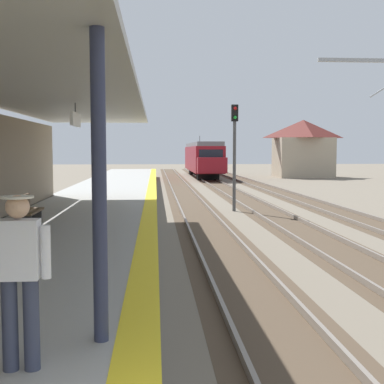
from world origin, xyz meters
The scene contains 9 objects.
station_platform centered at (-2.50, 16.00, 0.45)m, with size 5.00×80.00×0.91m.
track_pair_nearest_platform centered at (1.90, 20.00, 0.05)m, with size 2.34×120.00×0.16m.
track_pair_middle centered at (5.30, 20.00, 0.05)m, with size 2.34×120.00×0.16m.
track_pair_far_side centered at (8.70, 20.00, 0.05)m, with size 2.34×120.00×0.16m.
approaching_train centered at (5.30, 55.48, 2.18)m, with size 2.93×19.60×4.76m.
commuter_person centered at (-1.33, 2.64, 1.84)m, with size 0.59×0.30×1.67m.
rail_signal_post centered at (3.81, 22.62, 3.19)m, with size 0.32×0.34×5.20m.
platform_bench centered at (-3.51, 11.79, 1.37)m, with size 0.45×1.60×0.88m.
distant_trackside_house centered at (16.46, 54.15, 3.34)m, with size 6.60×5.28×6.40m.
Camera 1 is at (-0.05, -2.17, 2.98)m, focal length 47.80 mm.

